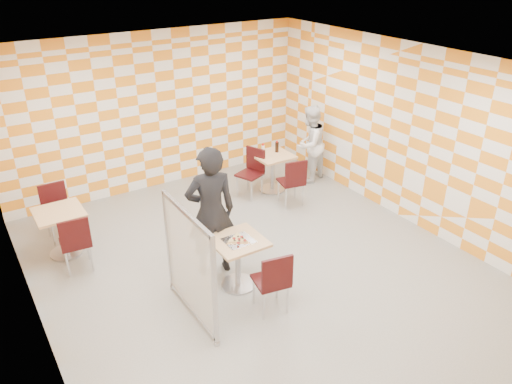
% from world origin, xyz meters
% --- Properties ---
extents(room_shell, '(7.00, 7.00, 7.00)m').
position_xyz_m(room_shell, '(0.00, 0.54, 1.50)').
color(room_shell, gray).
rests_on(room_shell, ground).
extents(main_table, '(0.70, 0.70, 0.75)m').
position_xyz_m(main_table, '(-0.47, -0.22, 0.51)').
color(main_table, tan).
rests_on(main_table, ground).
extents(second_table, '(0.70, 0.70, 0.75)m').
position_xyz_m(second_table, '(1.66, 2.06, 0.51)').
color(second_table, tan).
rests_on(second_table, ground).
extents(empty_table, '(0.70, 0.70, 0.75)m').
position_xyz_m(empty_table, '(-2.33, 1.93, 0.51)').
color(empty_table, tan).
rests_on(empty_table, ground).
extents(chair_main_front, '(0.49, 0.50, 0.92)m').
position_xyz_m(chair_main_front, '(-0.39, -0.98, 0.54)').
color(chair_main_front, '#350A0B').
rests_on(chair_main_front, ground).
extents(chair_second_front, '(0.50, 0.51, 0.92)m').
position_xyz_m(chair_second_front, '(1.61, 1.31, 0.54)').
color(chair_second_front, '#350A0B').
rests_on(chair_second_front, ground).
extents(chair_second_side, '(0.55, 0.55, 0.92)m').
position_xyz_m(chair_second_side, '(1.24, 2.11, 0.54)').
color(chair_second_side, '#350A0B').
rests_on(chair_second_side, ground).
extents(chair_empty_near, '(0.46, 0.47, 0.92)m').
position_xyz_m(chair_empty_near, '(-2.27, 1.32, 0.54)').
color(chair_empty_near, '#350A0B').
rests_on(chair_empty_near, ground).
extents(chair_empty_far, '(0.42, 0.43, 0.92)m').
position_xyz_m(chair_empty_far, '(-2.26, 2.51, 0.54)').
color(chair_empty_far, '#350A0B').
rests_on(chair_empty_far, ground).
extents(partition, '(0.08, 1.38, 1.55)m').
position_xyz_m(partition, '(-1.29, -0.45, 0.79)').
color(partition, white).
rests_on(partition, ground).
extents(man_dark, '(0.81, 0.63, 1.96)m').
position_xyz_m(man_dark, '(-0.59, 0.30, 0.98)').
color(man_dark, black).
rests_on(man_dark, ground).
extents(man_white, '(0.92, 0.82, 1.57)m').
position_xyz_m(man_white, '(2.55, 2.05, 0.78)').
color(man_white, white).
rests_on(man_white, ground).
extents(pizza_on_foil, '(0.40, 0.40, 0.04)m').
position_xyz_m(pizza_on_foil, '(-0.47, -0.24, 0.77)').
color(pizza_on_foil, silver).
rests_on(pizza_on_foil, main_table).
extents(sport_bottle, '(0.06, 0.06, 0.20)m').
position_xyz_m(sport_bottle, '(1.54, 2.21, 0.84)').
color(sport_bottle, white).
rests_on(sport_bottle, second_table).
extents(soda_bottle, '(0.07, 0.07, 0.23)m').
position_xyz_m(soda_bottle, '(1.81, 2.13, 0.85)').
color(soda_bottle, black).
rests_on(soda_bottle, second_table).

